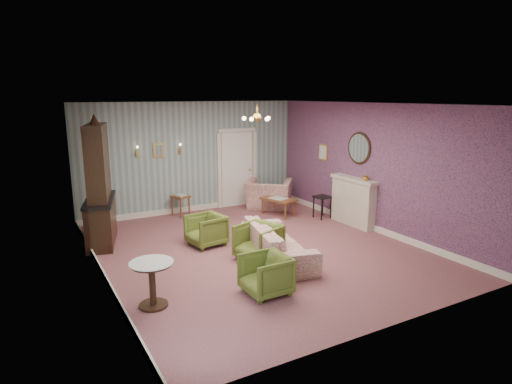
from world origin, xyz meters
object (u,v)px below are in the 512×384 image
wingback_chair (269,189)px  coffee_table (278,207)px  side_table_black (322,207)px  olive_chair_b (258,240)px  olive_chair_a (266,273)px  dresser (98,182)px  fireplace (353,201)px  olive_chair_c (206,229)px  pedestal_table (152,284)px  sofa_chintz (277,236)px

wingback_chair → coffee_table: 0.86m
side_table_black → coffee_table: bearing=137.1°
olive_chair_b → side_table_black: 3.27m
olive_chair_b → wingback_chair: wingback_chair is taller
coffee_table → side_table_black: size_ratio=1.56×
olive_chair_a → dresser: dresser is taller
fireplace → coffee_table: size_ratio=1.57×
olive_chair_c → pedestal_table: 2.76m
olive_chair_b → olive_chair_c: (-0.56, 1.23, -0.02)m
olive_chair_a → fireplace: fireplace is taller
olive_chair_c → coffee_table: olive_chair_c is taller
dresser → pedestal_table: (0.12, -3.34, -0.97)m
olive_chair_c → olive_chair_a: bearing=-10.1°
olive_chair_a → olive_chair_b: size_ratio=0.93×
olive_chair_b → sofa_chintz: (0.34, -0.14, 0.06)m
dresser → fireplace: (5.51, -1.58, -0.74)m
dresser → pedestal_table: 3.48m
side_table_black → pedestal_table: bearing=-153.2°
olive_chair_a → sofa_chintz: sofa_chintz is taller
olive_chair_b → olive_chair_c: olive_chair_b is taller
olive_chair_c → wingback_chair: 3.38m
side_table_black → fireplace: bearing=-71.1°
dresser → sofa_chintz: bearing=-28.0°
olive_chair_b → fireplace: (3.08, 0.86, 0.20)m
olive_chair_a → side_table_black: bearing=130.8°
olive_chair_c → fireplace: 3.67m
wingback_chair → sofa_chintz: bearing=101.3°
sofa_chintz → coffee_table: bearing=-19.6°
fireplace → pedestal_table: bearing=-161.9°
pedestal_table → fireplace: bearing=18.1°
olive_chair_b → pedestal_table: bearing=-88.6°
olive_chair_b → coffee_table: size_ratio=0.84×
olive_chair_b → dresser: 3.57m
olive_chair_a → wingback_chair: wingback_chair is taller
olive_chair_c → dresser: 2.43m
wingback_chair → coffee_table: (-0.18, -0.79, -0.30)m
olive_chair_b → fireplace: size_ratio=0.54×
olive_chair_a → pedestal_table: (-1.67, 0.45, 0.00)m
wingback_chair → coffee_table: wingback_chair is taller
fireplace → coffee_table: (-1.11, 1.58, -0.35)m
olive_chair_b → coffee_table: (1.98, 2.44, -0.15)m
wingback_chair → fireplace: bearing=151.1°
wingback_chair → pedestal_table: size_ratio=1.70×
fireplace → pedestal_table: size_ratio=1.99×
olive_chair_c → fireplace: size_ratio=0.51×
olive_chair_b → pedestal_table: size_ratio=1.07×
olive_chair_a → olive_chair_c: olive_chair_c is taller
sofa_chintz → wingback_chair: wingback_chair is taller
olive_chair_a → olive_chair_b: (0.64, 1.35, 0.03)m
coffee_table → wingback_chair: bearing=77.4°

